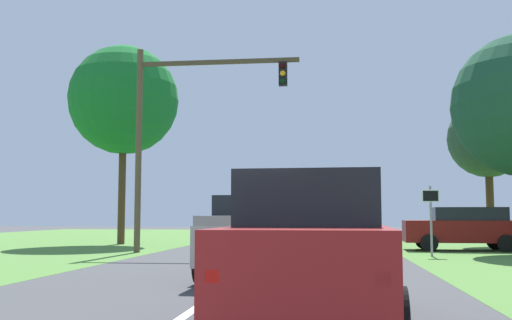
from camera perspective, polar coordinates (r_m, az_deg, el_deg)
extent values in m
plane|color=#424244|center=(13.11, -2.18, -11.58)|extent=(120.00, 120.00, 0.00)
cube|color=maroon|center=(7.85, 5.39, -9.71)|extent=(2.03, 4.84, 0.94)
cube|color=black|center=(8.06, 5.45, -3.89)|extent=(1.75, 3.02, 0.66)
cube|color=red|center=(5.62, -4.14, -11.02)|extent=(0.14, 0.06, 0.12)
cube|color=red|center=(5.48, 12.06, -11.06)|extent=(0.14, 0.06, 0.12)
cylinder|color=black|center=(9.46, 0.17, -11.84)|extent=(0.25, 0.73, 0.72)
cylinder|color=black|center=(9.37, 11.85, -11.80)|extent=(0.25, 0.73, 0.72)
cylinder|color=black|center=(6.57, -3.87, -14.75)|extent=(0.25, 0.73, 0.72)
cube|color=#B7B2A8|center=(14.19, 0.46, -7.81)|extent=(2.18, 5.29, 0.83)
cube|color=black|center=(13.92, 0.31, -4.82)|extent=(1.87, 2.03, 0.65)
cube|color=#9C978F|center=(12.57, -0.55, -5.80)|extent=(2.01, 2.04, 0.20)
cube|color=red|center=(11.80, -5.40, -8.10)|extent=(0.14, 0.06, 0.12)
cube|color=red|center=(11.52, 2.92, -8.19)|extent=(0.14, 0.06, 0.12)
cylinder|color=black|center=(15.99, -2.47, -9.01)|extent=(0.27, 0.81, 0.80)
cylinder|color=black|center=(15.74, 5.06, -9.05)|extent=(0.27, 0.81, 0.80)
cylinder|color=black|center=(12.81, -5.21, -9.92)|extent=(0.27, 0.81, 0.80)
cylinder|color=black|center=(12.50, 4.22, -10.04)|extent=(0.27, 0.81, 0.80)
cylinder|color=brown|center=(23.74, -11.16, 0.98)|extent=(0.24, 0.24, 7.98)
cube|color=#4C3D2B|center=(23.57, -3.61, 9.32)|extent=(6.30, 0.16, 0.16)
cube|color=black|center=(23.12, 2.60, 8.20)|extent=(0.32, 0.28, 0.90)
sphere|color=black|center=(23.04, 2.56, 9.01)|extent=(0.22, 0.22, 0.22)
sphere|color=orange|center=(22.97, 2.57, 8.29)|extent=(0.22, 0.22, 0.22)
sphere|color=black|center=(22.90, 2.57, 7.56)|extent=(0.22, 0.22, 0.22)
cylinder|color=gray|center=(21.85, 16.39, -5.62)|extent=(0.08, 0.08, 2.46)
cube|color=white|center=(21.83, 16.34, -3.31)|extent=(0.60, 0.03, 0.44)
cube|color=black|center=(21.81, 16.35, -3.31)|extent=(0.52, 0.01, 0.36)
cube|color=maroon|center=(25.78, 19.16, -6.46)|extent=(4.73, 2.02, 0.88)
cube|color=black|center=(25.82, 19.63, -4.87)|extent=(2.86, 1.73, 0.53)
cube|color=red|center=(26.24, 13.87, -6.47)|extent=(0.06, 0.14, 0.12)
cube|color=red|center=(24.72, 14.17, -6.55)|extent=(0.06, 0.14, 0.12)
cylinder|color=black|center=(26.99, 21.89, -7.23)|extent=(0.69, 0.25, 0.68)
cylinder|color=black|center=(25.19, 22.84, -7.37)|extent=(0.69, 0.25, 0.68)
cylinder|color=black|center=(26.51, 15.73, -7.46)|extent=(0.69, 0.25, 0.68)
cylinder|color=black|center=(24.67, 16.23, -7.62)|extent=(0.69, 0.25, 0.68)
cylinder|color=#4C351E|center=(30.26, 21.48, -4.15)|extent=(0.36, 0.36, 3.69)
sphere|color=#2A4A31|center=(30.48, 21.28, 1.97)|extent=(3.76, 3.76, 3.76)
cylinder|color=#4C351E|center=(30.50, -12.70, -2.99)|extent=(0.36, 0.36, 5.18)
sphere|color=#176A29|center=(31.02, -12.53, 5.62)|extent=(5.50, 5.50, 5.50)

